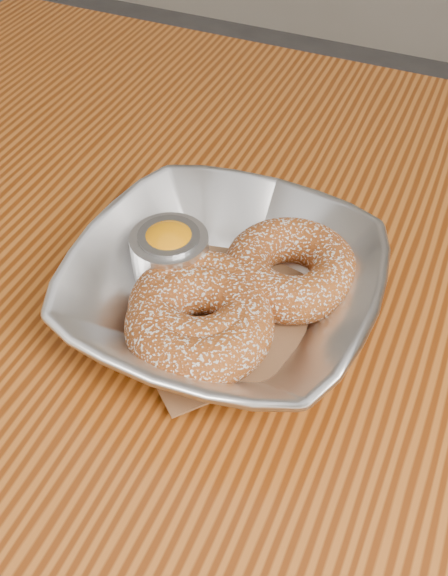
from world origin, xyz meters
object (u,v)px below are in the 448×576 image
at_px(donut_front, 200,324).
at_px(table, 343,403).
at_px(ramekin, 170,255).
at_px(donut_back, 291,269).
at_px(serving_bowl, 224,291).
at_px(donut_extra, 200,307).

bearing_deg(donut_front, table, 34.46).
bearing_deg(ramekin, donut_back, 17.42).
distance_m(serving_bowl, donut_extra, 0.02).
xyz_separation_m(donut_back, ramekin, (-0.09, -0.03, 0.01)).
height_order(donut_back, ramekin, ramekin).
xyz_separation_m(serving_bowl, donut_extra, (-0.01, -0.02, 0.00)).
distance_m(table, serving_bowl, 0.16).
bearing_deg(ramekin, donut_extra, -40.77).
relative_size(serving_bowl, donut_back, 2.20).
bearing_deg(donut_back, donut_front, -116.56).
bearing_deg(ramekin, donut_front, -46.65).
bearing_deg(donut_back, serving_bowl, -132.36).
bearing_deg(serving_bowl, ramekin, 165.24).
distance_m(serving_bowl, donut_front, 0.04).
height_order(serving_bowl, ramekin, ramekin).
relative_size(donut_front, ramekin, 1.77).
height_order(table, donut_extra, donut_extra).
height_order(serving_bowl, donut_front, serving_bowl).
bearing_deg(donut_front, donut_extra, 114.08).
distance_m(donut_back, donut_extra, 0.08).
relative_size(serving_bowl, donut_front, 2.14).
relative_size(donut_front, donut_extra, 1.02).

